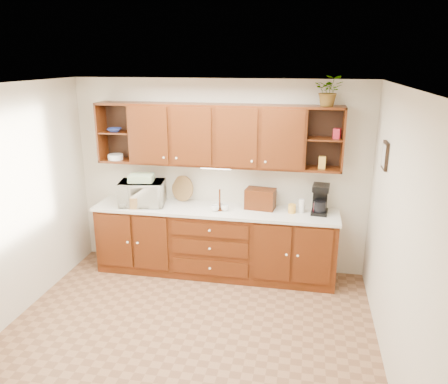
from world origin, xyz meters
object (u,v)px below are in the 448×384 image
at_px(microwave, 142,193).
at_px(potted_plant, 329,91).
at_px(bread_box, 260,199).
at_px(coffee_maker, 320,199).

bearing_deg(microwave, potted_plant, -6.48).
xyz_separation_m(microwave, bread_box, (1.58, 0.14, -0.03)).
distance_m(bread_box, coffee_maker, 0.77).
bearing_deg(potted_plant, microwave, -176.81).
distance_m(microwave, bread_box, 1.59).
xyz_separation_m(coffee_maker, potted_plant, (0.02, 0.02, 1.35)).
height_order(microwave, coffee_maker, coffee_maker).
height_order(microwave, bread_box, microwave).
relative_size(coffee_maker, potted_plant, 1.04).
bearing_deg(coffee_maker, potted_plant, 52.48).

